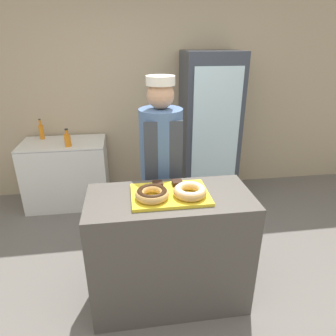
{
  "coord_description": "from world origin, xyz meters",
  "views": [
    {
      "loc": [
        -0.29,
        -1.9,
        2.02
      ],
      "look_at": [
        0.0,
        0.1,
        1.15
      ],
      "focal_mm": 32.0,
      "sensor_mm": 36.0,
      "label": 1
    }
  ],
  "objects_px": {
    "serving_tray": "(170,195)",
    "baker_person": "(161,169)",
    "donut_light_glaze": "(190,191)",
    "beverage_fridge": "(209,128)",
    "brownie_back_left": "(158,184)",
    "brownie_back_right": "(177,183)",
    "chest_freezer": "(67,173)",
    "donut_chocolate_glaze": "(152,193)",
    "bottle_orange_b": "(41,131)",
    "bottle_orange": "(68,140)"
  },
  "relations": [
    {
      "from": "serving_tray",
      "to": "baker_person",
      "type": "relative_size",
      "value": 0.32
    },
    {
      "from": "donut_light_glaze",
      "to": "beverage_fridge",
      "type": "height_order",
      "value": "beverage_fridge"
    },
    {
      "from": "serving_tray",
      "to": "beverage_fridge",
      "type": "height_order",
      "value": "beverage_fridge"
    },
    {
      "from": "brownie_back_left",
      "to": "brownie_back_right",
      "type": "relative_size",
      "value": 1.0
    },
    {
      "from": "donut_light_glaze",
      "to": "baker_person",
      "type": "relative_size",
      "value": 0.14
    },
    {
      "from": "donut_light_glaze",
      "to": "chest_freezer",
      "type": "xyz_separation_m",
      "value": [
        -1.21,
        1.83,
        -0.6
      ]
    },
    {
      "from": "baker_person",
      "to": "beverage_fridge",
      "type": "bearing_deg",
      "value": 56.91
    },
    {
      "from": "donut_chocolate_glaze",
      "to": "brownie_back_right",
      "type": "height_order",
      "value": "donut_chocolate_glaze"
    },
    {
      "from": "donut_chocolate_glaze",
      "to": "donut_light_glaze",
      "type": "distance_m",
      "value": 0.27
    },
    {
      "from": "serving_tray",
      "to": "chest_freezer",
      "type": "xyz_separation_m",
      "value": [
        -1.08,
        1.77,
        -0.55
      ]
    },
    {
      "from": "brownie_back_right",
      "to": "baker_person",
      "type": "xyz_separation_m",
      "value": [
        -0.07,
        0.46,
        -0.08
      ]
    },
    {
      "from": "donut_chocolate_glaze",
      "to": "beverage_fridge",
      "type": "height_order",
      "value": "beverage_fridge"
    },
    {
      "from": "donut_chocolate_glaze",
      "to": "brownie_back_right",
      "type": "relative_size",
      "value": 3.12
    },
    {
      "from": "serving_tray",
      "to": "beverage_fridge",
      "type": "xyz_separation_m",
      "value": [
        0.78,
        1.77,
        -0.03
      ]
    },
    {
      "from": "brownie_back_left",
      "to": "baker_person",
      "type": "bearing_deg",
      "value": 79.57
    },
    {
      "from": "donut_chocolate_glaze",
      "to": "chest_freezer",
      "type": "height_order",
      "value": "donut_chocolate_glaze"
    },
    {
      "from": "donut_light_glaze",
      "to": "brownie_back_left",
      "type": "distance_m",
      "value": 0.28
    },
    {
      "from": "donut_chocolate_glaze",
      "to": "bottle_orange_b",
      "type": "height_order",
      "value": "bottle_orange_b"
    },
    {
      "from": "brownie_back_right",
      "to": "bottle_orange",
      "type": "relative_size",
      "value": 0.36
    },
    {
      "from": "bottle_orange_b",
      "to": "donut_chocolate_glaze",
      "type": "bearing_deg",
      "value": -58.62
    },
    {
      "from": "beverage_fridge",
      "to": "chest_freezer",
      "type": "relative_size",
      "value": 1.86
    },
    {
      "from": "donut_chocolate_glaze",
      "to": "donut_light_glaze",
      "type": "xyz_separation_m",
      "value": [
        0.27,
        0.0,
        0.0
      ]
    },
    {
      "from": "donut_chocolate_glaze",
      "to": "baker_person",
      "type": "distance_m",
      "value": 0.67
    },
    {
      "from": "bottle_orange_b",
      "to": "brownie_back_left",
      "type": "bearing_deg",
      "value": -54.83
    },
    {
      "from": "beverage_fridge",
      "to": "brownie_back_left",
      "type": "bearing_deg",
      "value": -117.52
    },
    {
      "from": "donut_chocolate_glaze",
      "to": "chest_freezer",
      "type": "relative_size",
      "value": 0.23
    },
    {
      "from": "brownie_back_left",
      "to": "chest_freezer",
      "type": "height_order",
      "value": "brownie_back_left"
    },
    {
      "from": "donut_light_glaze",
      "to": "bottle_orange",
      "type": "bearing_deg",
      "value": 123.98
    },
    {
      "from": "donut_chocolate_glaze",
      "to": "baker_person",
      "type": "relative_size",
      "value": 0.14
    },
    {
      "from": "serving_tray",
      "to": "brownie_back_right",
      "type": "height_order",
      "value": "brownie_back_right"
    },
    {
      "from": "beverage_fridge",
      "to": "bottle_orange_b",
      "type": "xyz_separation_m",
      "value": [
        -2.13,
        0.17,
        -0.0
      ]
    },
    {
      "from": "donut_chocolate_glaze",
      "to": "baker_person",
      "type": "height_order",
      "value": "baker_person"
    },
    {
      "from": "serving_tray",
      "to": "baker_person",
      "type": "xyz_separation_m",
      "value": [
        0.01,
        0.59,
        -0.05
      ]
    },
    {
      "from": "beverage_fridge",
      "to": "bottle_orange_b",
      "type": "height_order",
      "value": "beverage_fridge"
    },
    {
      "from": "donut_chocolate_glaze",
      "to": "baker_person",
      "type": "xyz_separation_m",
      "value": [
        0.14,
        0.64,
        -0.1
      ]
    },
    {
      "from": "donut_chocolate_glaze",
      "to": "brownie_back_left",
      "type": "height_order",
      "value": "donut_chocolate_glaze"
    },
    {
      "from": "donut_chocolate_glaze",
      "to": "donut_light_glaze",
      "type": "bearing_deg",
      "value": 0.0
    },
    {
      "from": "bottle_orange_b",
      "to": "donut_light_glaze",
      "type": "bearing_deg",
      "value": -53.31
    },
    {
      "from": "bottle_orange",
      "to": "bottle_orange_b",
      "type": "distance_m",
      "value": 0.5
    },
    {
      "from": "serving_tray",
      "to": "chest_freezer",
      "type": "height_order",
      "value": "serving_tray"
    },
    {
      "from": "serving_tray",
      "to": "donut_light_glaze",
      "type": "bearing_deg",
      "value": -22.6
    },
    {
      "from": "brownie_back_right",
      "to": "bottle_orange_b",
      "type": "xyz_separation_m",
      "value": [
        -1.43,
        1.81,
        -0.06
      ]
    },
    {
      "from": "baker_person",
      "to": "chest_freezer",
      "type": "distance_m",
      "value": 1.68
    },
    {
      "from": "donut_chocolate_glaze",
      "to": "brownie_back_right",
      "type": "distance_m",
      "value": 0.28
    },
    {
      "from": "serving_tray",
      "to": "bottle_orange",
      "type": "relative_size",
      "value": 2.64
    },
    {
      "from": "bottle_orange",
      "to": "brownie_back_right",
      "type": "bearing_deg",
      "value": -54.31
    },
    {
      "from": "brownie_back_left",
      "to": "beverage_fridge",
      "type": "relative_size",
      "value": 0.04
    },
    {
      "from": "donut_chocolate_glaze",
      "to": "bottle_orange",
      "type": "distance_m",
      "value": 1.86
    },
    {
      "from": "brownie_back_left",
      "to": "baker_person",
      "type": "relative_size",
      "value": 0.04
    },
    {
      "from": "baker_person",
      "to": "chest_freezer",
      "type": "height_order",
      "value": "baker_person"
    }
  ]
}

